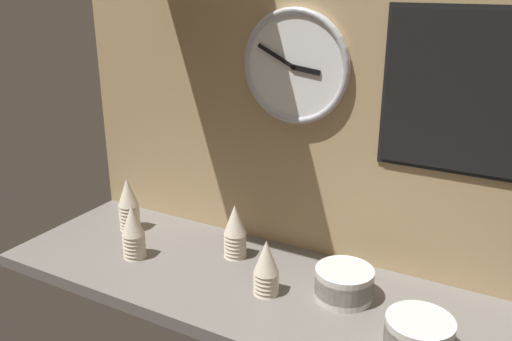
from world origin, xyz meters
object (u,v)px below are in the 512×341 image
Objects in this scene: cup_stack_center at (235,231)px; bowl_stack_right at (344,282)px; cup_stack_left at (133,232)px; wall_clock at (295,67)px; bowl_stack_far_right at (419,334)px; menu_board at (469,94)px; cup_stack_center_right at (266,267)px; cup_stack_far_left at (129,204)px.

cup_stack_center is 1.09× the size of bowl_stack_right.
cup_stack_center and cup_stack_left have the same top height.
wall_clock reaches higher than cup_stack_left.
cup_stack_left is 0.52× the size of wall_clock.
cup_stack_center is 0.67m from bowl_stack_far_right.
menu_board is (0.24, 0.20, 0.53)m from bowl_stack_right.
cup_stack_center is 0.40m from bowl_stack_right.
cup_stack_left is at bearing -161.34° from menu_board.
cup_stack_center_right reaches higher than bowl_stack_right.
menu_board is at bearing 90.42° from bowl_stack_far_right.
cup_stack_left is 0.92m from bowl_stack_far_right.
menu_board is at bearing 18.66° from cup_stack_left.
cup_stack_left reaches higher than cup_stack_center_right.
cup_stack_center_right is 0.93× the size of cup_stack_left.
wall_clock is (0.13, 0.14, 0.52)m from cup_stack_center.
cup_stack_center is 0.24m from cup_stack_center_right.
cup_stack_center is 0.33m from cup_stack_left.
wall_clock is at bearing -178.99° from menu_board.
cup_stack_center_right is at bearing -36.99° from cup_stack_center.
cup_stack_left is 0.93× the size of cup_stack_far_left.
cup_stack_center_right is 0.48m from cup_stack_left.
cup_stack_left is at bearing -150.18° from cup_stack_center.
bowl_stack_far_right is 0.36× the size of menu_board.
bowl_stack_right is (0.68, 0.11, -0.04)m from cup_stack_left.
menu_board is (1.07, 0.16, 0.48)m from cup_stack_far_left.
cup_stack_center_right is 0.36× the size of menu_board.
bowl_stack_far_right is at bearing -9.41° from cup_stack_far_left.
cup_stack_left reaches higher than bowl_stack_right.
cup_stack_center_right is 0.48× the size of wall_clock.
cup_stack_center_right is at bearing -78.59° from wall_clock.
cup_stack_center reaches higher than bowl_stack_right.
bowl_stack_right is (0.20, 0.09, -0.04)m from cup_stack_center_right.
wall_clock reaches higher than cup_stack_far_left.
cup_stack_center_right is 0.23m from bowl_stack_right.
bowl_stack_right is 0.65m from wall_clock.
cup_stack_far_left is 0.56× the size of wall_clock.
bowl_stack_far_right is at bearing -16.64° from cup_stack_center.
cup_stack_center is at bearing 29.82° from cup_stack_left.
cup_stack_left is 1.09m from menu_board.
bowl_stack_right is at bearing -8.08° from cup_stack_center.
cup_stack_far_left is 0.42× the size of menu_board.
wall_clock is (0.57, 0.15, 0.51)m from cup_stack_far_left.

